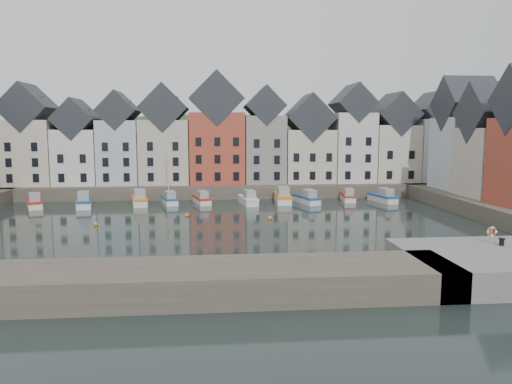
{
  "coord_description": "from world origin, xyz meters",
  "views": [
    {
      "loc": [
        -1.09,
        -53.51,
        10.91
      ],
      "look_at": [
        4.41,
        6.0,
        3.2
      ],
      "focal_mm": 35.0,
      "sensor_mm": 36.0,
      "label": 1
    }
  ],
  "objects": [
    {
      "name": "boat_f",
      "position": [
        4.35,
        17.19,
        0.69
      ],
      "size": [
        2.73,
        6.25,
        2.32
      ],
      "rotation": [
        0.0,
        0.0,
        0.15
      ],
      "color": "silver",
      "rests_on": "ground"
    },
    {
      "name": "boat_h",
      "position": [
        12.89,
        17.23,
        0.68
      ],
      "size": [
        3.37,
        6.22,
        2.28
      ],
      "rotation": [
        0.0,
        0.0,
        0.27
      ],
      "color": "silver",
      "rests_on": "ground"
    },
    {
      "name": "right_terrace",
      "position": [
        36.0,
        8.07,
        8.91
      ],
      "size": [
        8.3,
        24.25,
        16.36
      ],
      "color": "#B1BCC4",
      "rests_on": "right_quay"
    },
    {
      "name": "boat_c",
      "position": [
        -11.18,
        18.08,
        0.74
      ],
      "size": [
        3.13,
        6.73,
        2.49
      ],
      "rotation": [
        0.0,
        0.0,
        0.18
      ],
      "color": "silver",
      "rests_on": "ground"
    },
    {
      "name": "life_ring_post",
      "position": [
        20.67,
        -17.33,
        2.86
      ],
      "size": [
        0.8,
        0.17,
        1.3
      ],
      "color": "gray",
      "rests_on": "near_quay"
    },
    {
      "name": "far_terrace",
      "position": [
        3.21,
        28.0,
        8.88
      ],
      "size": [
        72.37,
        8.16,
        17.78
      ],
      "color": "beige",
      "rests_on": "far_quay"
    },
    {
      "name": "far_quay",
      "position": [
        0.0,
        30.0,
        1.0
      ],
      "size": [
        90.0,
        16.0,
        2.0
      ],
      "primitive_type": "cube",
      "color": "#464235",
      "rests_on": "ground"
    },
    {
      "name": "near_wall",
      "position": [
        -10.0,
        -22.0,
        1.0
      ],
      "size": [
        50.0,
        6.0,
        2.0
      ],
      "primitive_type": "cube",
      "color": "#464235",
      "rests_on": "ground"
    },
    {
      "name": "mooring_buoys",
      "position": [
        -4.0,
        5.33,
        0.15
      ],
      "size": [
        20.5,
        5.5,
        0.5
      ],
      "color": "orange",
      "rests_on": "ground"
    },
    {
      "name": "boat_j",
      "position": [
        24.43,
        17.6,
        0.69
      ],
      "size": [
        3.02,
        6.25,
        2.3
      ],
      "rotation": [
        0.0,
        0.0,
        0.2
      ],
      "color": "silver",
      "rests_on": "ground"
    },
    {
      "name": "boat_g",
      "position": [
        9.48,
        18.28,
        0.79
      ],
      "size": [
        2.47,
        7.02,
        2.66
      ],
      "rotation": [
        0.0,
        0.0,
        -0.05
      ],
      "color": "silver",
      "rests_on": "ground"
    },
    {
      "name": "boat_d",
      "position": [
        -6.98,
        18.55,
        0.69
      ],
      "size": [
        3.02,
        5.79,
        10.59
      ],
      "rotation": [
        0.0,
        0.0,
        0.25
      ],
      "color": "silver",
      "rests_on": "ground"
    },
    {
      "name": "hillside",
      "position": [
        0.02,
        56.0,
        -17.96
      ],
      "size": [
        153.6,
        70.4,
        64.0
      ],
      "color": "#23341A",
      "rests_on": "ground"
    },
    {
      "name": "boat_b",
      "position": [
        -18.54,
        16.7,
        0.73
      ],
      "size": [
        3.22,
        6.65,
        2.45
      ],
      "rotation": [
        0.0,
        0.0,
        0.2
      ],
      "color": "silver",
      "rests_on": "ground"
    },
    {
      "name": "mooring_bollard",
      "position": [
        20.99,
        -18.23,
        2.31
      ],
      "size": [
        0.48,
        0.48,
        0.56
      ],
      "color": "black",
      "rests_on": "near_quay"
    },
    {
      "name": "boat_i",
      "position": [
        19.54,
        19.17,
        0.63
      ],
      "size": [
        2.4,
        5.7,
        2.12
      ],
      "rotation": [
        0.0,
        0.0,
        -0.13
      ],
      "color": "silver",
      "rests_on": "ground"
    },
    {
      "name": "boat_a",
      "position": [
        -25.25,
        16.85,
        0.68
      ],
      "size": [
        3.95,
        6.22,
        2.29
      ],
      "rotation": [
        0.0,
        0.0,
        0.38
      ],
      "color": "silver",
      "rests_on": "ground"
    },
    {
      "name": "boat_e",
      "position": [
        -2.32,
        18.4,
        0.63
      ],
      "size": [
        2.95,
        5.76,
        2.12
      ],
      "rotation": [
        0.0,
        0.0,
        0.23
      ],
      "color": "silver",
      "rests_on": "ground"
    },
    {
      "name": "ground",
      "position": [
        0.0,
        0.0,
        0.0
      ],
      "size": [
        260.0,
        260.0,
        0.0
      ],
      "primitive_type": "plane",
      "color": "black",
      "rests_on": "ground"
    }
  ]
}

